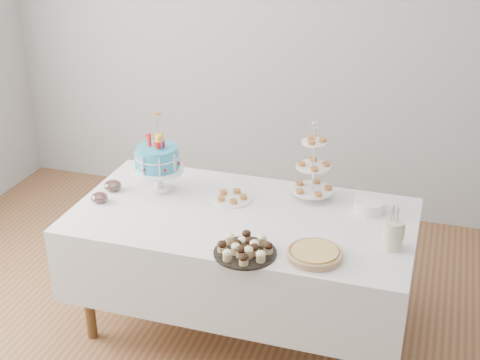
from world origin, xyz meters
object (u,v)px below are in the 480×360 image
(table, at_px, (242,249))
(birthday_cake, at_px, (158,170))
(jam_bowl_b, at_px, (113,186))
(cupcake_tray, at_px, (245,248))
(pie, at_px, (315,254))
(tiered_stand, at_px, (313,167))
(pastry_plate, at_px, (232,197))
(utensil_pitcher, at_px, (393,234))
(plate_stack, at_px, (369,206))
(jam_bowl_a, at_px, (99,198))

(table, bearing_deg, birthday_cake, 165.69)
(table, xyz_separation_m, jam_bowl_b, (-0.84, 0.06, 0.26))
(cupcake_tray, bearing_deg, table, 109.31)
(pie, bearing_deg, tiered_stand, 103.12)
(cupcake_tray, height_order, pastry_plate, cupcake_tray)
(table, relative_size, pie, 6.75)
(utensil_pitcher, bearing_deg, plate_stack, 97.50)
(birthday_cake, height_order, pie, birthday_cake)
(jam_bowl_b, xyz_separation_m, utensil_pitcher, (1.68, -0.18, 0.05))
(plate_stack, xyz_separation_m, jam_bowl_a, (-1.52, -0.35, -0.01))
(pie, xyz_separation_m, jam_bowl_b, (-1.32, 0.39, 0.00))
(plate_stack, bearing_deg, jam_bowl_b, -172.90)
(jam_bowl_b, bearing_deg, tiered_stand, 12.53)
(pie, bearing_deg, birthday_cake, 155.58)
(jam_bowl_a, height_order, jam_bowl_b, jam_bowl_b)
(pie, bearing_deg, jam_bowl_a, 170.16)
(table, height_order, pastry_plate, pastry_plate)
(pie, xyz_separation_m, tiered_stand, (-0.15, 0.65, 0.18))
(jam_bowl_a, relative_size, utensil_pitcher, 0.41)
(utensil_pitcher, bearing_deg, cupcake_tray, -174.75)
(tiered_stand, xyz_separation_m, jam_bowl_b, (-1.17, -0.26, -0.17))
(birthday_cake, xyz_separation_m, jam_bowl_b, (-0.27, -0.09, -0.10))
(jam_bowl_a, bearing_deg, table, 7.07)
(jam_bowl_a, height_order, utensil_pitcher, utensil_pitcher)
(utensil_pitcher, bearing_deg, jam_bowl_b, 157.23)
(birthday_cake, height_order, cupcake_tray, birthday_cake)
(jam_bowl_b, bearing_deg, table, -4.14)
(birthday_cake, bearing_deg, pastry_plate, 16.91)
(cupcake_tray, xyz_separation_m, plate_stack, (0.54, 0.65, -0.00))
(plate_stack, relative_size, jam_bowl_b, 1.61)
(cupcake_tray, distance_m, tiered_stand, 0.76)
(tiered_stand, relative_size, pastry_plate, 2.02)
(plate_stack, bearing_deg, cupcake_tray, -129.48)
(table, height_order, birthday_cake, birthday_cake)
(table, xyz_separation_m, plate_stack, (0.68, 0.25, 0.26))
(pie, bearing_deg, cupcake_tray, -169.12)
(birthday_cake, bearing_deg, utensil_pitcher, 5.24)
(tiered_stand, height_order, plate_stack, tiered_stand)
(table, relative_size, utensil_pitcher, 8.08)
(cupcake_tray, xyz_separation_m, tiered_stand, (0.19, 0.72, 0.16))
(birthday_cake, distance_m, plate_stack, 1.26)
(jam_bowl_b, bearing_deg, cupcake_tray, -25.18)
(tiered_stand, relative_size, plate_stack, 2.81)
(pastry_plate, bearing_deg, jam_bowl_b, -172.61)
(utensil_pitcher, bearing_deg, birthday_cake, 152.72)
(table, xyz_separation_m, pie, (0.48, -0.33, 0.25))
(cupcake_tray, relative_size, pastry_plate, 1.36)
(cupcake_tray, height_order, utensil_pitcher, utensil_pitcher)
(plate_stack, distance_m, jam_bowl_b, 1.53)
(pie, relative_size, jam_bowl_a, 2.89)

